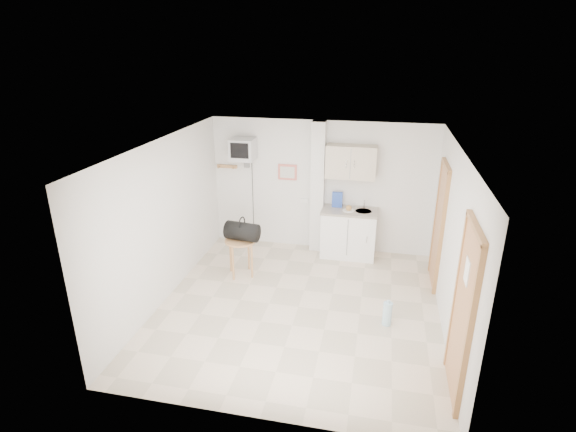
% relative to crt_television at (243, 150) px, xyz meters
% --- Properties ---
extents(ground, '(4.50, 4.50, 0.00)m').
position_rel_crt_television_xyz_m(ground, '(1.45, -2.02, -1.94)').
color(ground, beige).
rests_on(ground, ground).
extents(room_envelope, '(4.24, 4.54, 2.55)m').
position_rel_crt_television_xyz_m(room_envelope, '(1.69, -1.93, -0.40)').
color(room_envelope, white).
rests_on(room_envelope, ground).
extents(kitchenette, '(1.03, 0.58, 2.10)m').
position_rel_crt_television_xyz_m(kitchenette, '(2.02, -0.02, -1.13)').
color(kitchenette, white).
rests_on(kitchenette, ground).
extents(crt_television, '(0.44, 0.45, 2.15)m').
position_rel_crt_television_xyz_m(crt_television, '(0.00, 0.00, 0.00)').
color(crt_television, slate).
rests_on(crt_television, ground).
extents(round_table, '(0.54, 0.54, 0.66)m').
position_rel_crt_television_xyz_m(round_table, '(0.28, -1.20, -1.38)').
color(round_table, '#B77D4A').
rests_on(round_table, ground).
extents(duffel_bag, '(0.60, 0.39, 0.42)m').
position_rel_crt_television_xyz_m(duffel_bag, '(0.31, -1.19, -1.12)').
color(duffel_bag, black).
rests_on(duffel_bag, round_table).
extents(water_bottle, '(0.13, 0.13, 0.40)m').
position_rel_crt_television_xyz_m(water_bottle, '(2.78, -2.21, -1.76)').
color(water_bottle, '#A4D1E5').
rests_on(water_bottle, ground).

